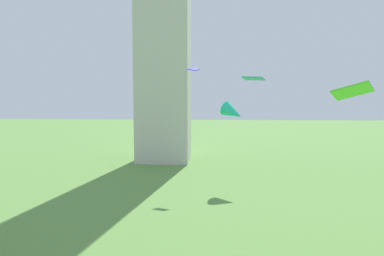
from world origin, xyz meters
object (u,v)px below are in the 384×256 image
Objects in this scene: kite_flying_3 at (253,78)px; kite_flying_4 at (193,69)px; kite_flying_0 at (233,112)px; kite_flying_5 at (352,91)px.

kite_flying_3 is 1.06× the size of kite_flying_4.
kite_flying_0 is at bearing -66.56° from kite_flying_3.
kite_flying_5 is (8.17, -18.44, -2.45)m from kite_flying_4.
kite_flying_3 reaches higher than kite_flying_0.
kite_flying_0 is at bearing -179.11° from kite_flying_4.
kite_flying_0 is 16.92m from kite_flying_5.
kite_flying_3 reaches higher than kite_flying_5.
kite_flying_4 reaches higher than kite_flying_5.
kite_flying_5 reaches higher than kite_flying_0.
kite_flying_4 is 0.65× the size of kite_flying_5.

